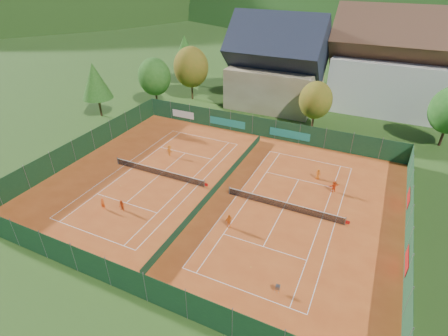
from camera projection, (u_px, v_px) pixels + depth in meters
ground at (217, 191)px, 40.54m from camera, size 600.00×600.00×0.00m
clay_pad at (217, 191)px, 40.53m from camera, size 40.00×32.00×0.01m
court_markings_left at (159, 175)px, 43.45m from camera, size 11.03×23.83×0.00m
court_markings_right at (283, 209)px, 37.61m from camera, size 11.03×23.83×0.00m
tennis_net_left at (160, 172)px, 43.14m from camera, size 13.30×0.10×1.02m
tennis_net_right at (285, 205)px, 37.29m from camera, size 13.30×0.10×1.02m
court_divider at (217, 187)px, 40.28m from camera, size 0.03×28.80×1.00m
fence_north at (261, 127)px, 52.37m from camera, size 40.00×0.10×3.00m
fence_south at (126, 280)px, 27.34m from camera, size 40.00×0.04×3.00m
fence_west at (84, 146)px, 47.07m from camera, size 0.04×32.00×3.00m
fence_east at (409, 229)px, 32.51m from camera, size 0.09×32.00×3.00m
chalet at (276, 68)px, 61.53m from camera, size 16.20×12.00×16.00m
hotel_block_a at (395, 68)px, 58.86m from camera, size 21.60×11.00×17.25m
tree_west_front at (154, 77)px, 61.33m from camera, size 5.72×5.72×8.69m
tree_west_mid at (191, 67)px, 64.19m from camera, size 6.44×6.44×9.78m
tree_west_back at (185, 51)px, 72.25m from camera, size 5.60×5.60×10.00m
tree_center at (316, 100)px, 53.01m from camera, size 5.01×5.01×7.60m
tree_west_side at (95, 81)px, 56.97m from camera, size 5.04×5.04×9.00m
mountain_backdrop at (411, 69)px, 231.79m from camera, size 820.00×530.00×242.00m
ball_hopper at (278, 287)px, 27.92m from camera, size 0.34×0.34×0.80m
loose_ball_0 at (121, 186)px, 41.38m from camera, size 0.07×0.07×0.07m
loose_ball_1 at (251, 267)px, 30.43m from camera, size 0.07×0.07×0.07m
loose_ball_2 at (230, 170)px, 44.37m from camera, size 0.07×0.07×0.07m
player_left_near at (103, 204)px, 37.22m from camera, size 0.54×0.39×1.37m
player_left_mid at (122, 206)px, 36.99m from camera, size 0.73×0.62×1.30m
player_left_far at (170, 150)px, 47.50m from camera, size 1.01×0.62×1.51m
player_right_near at (229, 221)px, 34.65m from camera, size 0.83×0.95×1.53m
player_right_far_a at (318, 174)px, 42.40m from camera, size 0.73×0.54×1.35m
player_right_far_b at (334, 186)px, 39.99m from camera, size 1.32×1.24×1.48m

